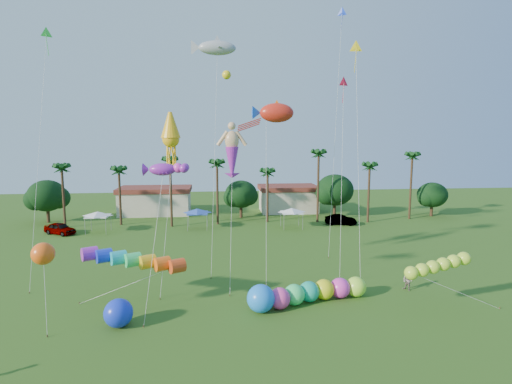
{
  "coord_description": "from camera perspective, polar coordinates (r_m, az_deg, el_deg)",
  "views": [
    {
      "loc": [
        -3.23,
        -21.78,
        13.22
      ],
      "look_at": [
        0.0,
        10.0,
        9.0
      ],
      "focal_mm": 28.0,
      "sensor_mm": 36.0,
      "label": 1
    }
  ],
  "objects": [
    {
      "name": "ground",
      "position": [
        25.68,
        2.46,
        -23.47
      ],
      "size": [
        160.0,
        160.0,
        0.0
      ],
      "primitive_type": "plane",
      "color": "#285116",
      "rests_on": "ground"
    },
    {
      "name": "tree_line",
      "position": [
        66.73,
        0.1,
        -0.17
      ],
      "size": [
        69.46,
        8.91,
        11.0
      ],
      "color": "#3A2819",
      "rests_on": "ground"
    },
    {
      "name": "buildings_row",
      "position": [
        72.65,
        -5.62,
        -1.39
      ],
      "size": [
        35.0,
        7.0,
        4.0
      ],
      "color": "beige",
      "rests_on": "ground"
    },
    {
      "name": "tent_row",
      "position": [
        59.11,
        -8.4,
        -2.75
      ],
      "size": [
        31.0,
        4.0,
        0.6
      ],
      "color": "white",
      "rests_on": "ground"
    },
    {
      "name": "car_a",
      "position": [
        62.52,
        -26.21,
        -4.7
      ],
      "size": [
        5.1,
        4.11,
        1.63
      ],
      "primitive_type": "imported",
      "rotation": [
        0.0,
        0.0,
        1.03
      ],
      "color": "#4C4C54",
      "rests_on": "ground"
    },
    {
      "name": "car_b",
      "position": [
        63.62,
        12.0,
        -3.9
      ],
      "size": [
        5.06,
        2.63,
        1.59
      ],
      "primitive_type": "imported",
      "rotation": [
        0.0,
        0.0,
        1.36
      ],
      "color": "#4C4C54",
      "rests_on": "ground"
    },
    {
      "name": "spectator_b",
      "position": [
        38.34,
        20.84,
        -11.72
      ],
      "size": [
        1.03,
        1.1,
        1.81
      ],
      "primitive_type": "imported",
      "rotation": [
        0.0,
        0.0,
        -1.04
      ],
      "color": "gray",
      "rests_on": "ground"
    },
    {
      "name": "caterpillar_inflatable",
      "position": [
        33.42,
        6.85,
        -14.15
      ],
      "size": [
        10.56,
        4.44,
        2.17
      ],
      "rotation": [
        0.0,
        0.0,
        0.28
      ],
      "color": "#F03F9E",
      "rests_on": "ground"
    },
    {
      "name": "blue_ball",
      "position": [
        31.08,
        -19.06,
        -16.03
      ],
      "size": [
        2.03,
        2.03,
        2.03
      ],
      "primitive_type": "sphere",
      "color": "#1832DD",
      "rests_on": "ground"
    },
    {
      "name": "rainbow_tube",
      "position": [
        32.76,
        -14.86,
        -10.28
      ],
      "size": [
        10.06,
        3.66,
        3.91
      ],
      "color": "#D74317",
      "rests_on": "ground"
    },
    {
      "name": "green_worm",
      "position": [
        32.99,
        21.31,
        -10.73
      ],
      "size": [
        10.31,
        1.24,
        3.8
      ],
      "color": "#B4E432",
      "rests_on": "ground"
    },
    {
      "name": "orange_ball_kite",
      "position": [
        31.17,
        -28.13,
        -7.78
      ],
      "size": [
        2.02,
        2.19,
        6.24
      ],
      "color": "#FF5A14",
      "rests_on": "ground"
    },
    {
      "name": "merman_kite",
      "position": [
        37.44,
        -3.45,
        5.42
      ],
      "size": [
        2.21,
        5.71,
        14.37
      ],
      "color": "#DBAC7C",
      "rests_on": "ground"
    },
    {
      "name": "fish_kite",
      "position": [
        39.9,
        2.98,
        11.22
      ],
      "size": [
        5.31,
        7.58,
        16.86
      ],
      "color": "red",
      "rests_on": "ground"
    },
    {
      "name": "shark_kite",
      "position": [
        44.99,
        -5.56,
        19.79
      ],
      "size": [
        5.55,
        8.46,
        23.76
      ],
      "color": "#999EA7",
      "rests_on": "ground"
    },
    {
      "name": "squid_kite",
      "position": [
        36.78,
        -12.08,
        7.41
      ],
      "size": [
        2.27,
        5.39,
        15.74
      ],
      "color": "yellow",
      "rests_on": "ground"
    },
    {
      "name": "lobster_kite",
      "position": [
        30.98,
        -13.21,
        3.16
      ],
      "size": [
        3.67,
        4.43,
        11.65
      ],
      "color": "purple",
      "rests_on": "ground"
    },
    {
      "name": "delta_kite_red",
      "position": [
        40.07,
        12.4,
        14.53
      ],
      "size": [
        1.8,
        4.46,
        19.17
      ],
      "color": "red",
      "rests_on": "ground"
    },
    {
      "name": "delta_kite_yellow",
      "position": [
        38.54,
        14.1,
        18.92
      ],
      "size": [
        1.31,
        4.69,
        21.96
      ],
      "color": "yellow",
      "rests_on": "ground"
    },
    {
      "name": "delta_kite_green",
      "position": [
        43.51,
        -27.8,
        18.8
      ],
      "size": [
        1.52,
        5.44,
        23.44
      ],
      "color": "#37ED40",
      "rests_on": "ground"
    },
    {
      "name": "delta_kite_blue",
      "position": [
        49.55,
        12.14,
        23.16
      ],
      "size": [
        2.47,
        3.72,
        27.91
      ],
      "color": "blue",
      "rests_on": "ground"
    }
  ]
}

